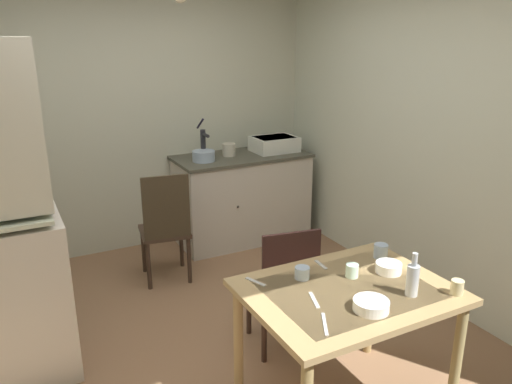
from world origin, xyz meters
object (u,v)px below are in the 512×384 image
(chair_by_counter, at_px, (165,226))
(serving_bowl_wide, at_px, (389,268))
(sink_basin, at_px, (274,144))
(glass_bottle, at_px, (413,279))
(dining_table, at_px, (347,305))
(mug_tall, at_px, (457,287))
(mixing_bowl_counter, at_px, (204,156))
(chair_far_side, at_px, (284,284))
(hand_pump, at_px, (203,141))

(chair_by_counter, xyz_separation_m, serving_bowl_wide, (0.71, -1.89, 0.28))
(sink_basin, distance_m, glass_bottle, 2.79)
(dining_table, bearing_deg, serving_bowl_wide, 8.64)
(serving_bowl_wide, bearing_deg, mug_tall, -68.34)
(sink_basin, xyz_separation_m, mixing_bowl_counter, (-0.80, -0.05, -0.03))
(dining_table, distance_m, serving_bowl_wide, 0.35)
(mixing_bowl_counter, xyz_separation_m, chair_far_side, (-0.17, -1.79, -0.46))
(sink_basin, xyz_separation_m, mug_tall, (-0.50, -2.80, -0.17))
(sink_basin, xyz_separation_m, chair_far_side, (-0.97, -1.84, -0.49))
(sink_basin, height_order, chair_by_counter, sink_basin)
(chair_far_side, height_order, mug_tall, chair_far_side)
(sink_basin, height_order, serving_bowl_wide, sink_basin)
(dining_table, relative_size, chair_far_side, 1.21)
(hand_pump, bearing_deg, dining_table, -94.66)
(sink_basin, bearing_deg, glass_bottle, -104.91)
(chair_by_counter, height_order, glass_bottle, glass_bottle)
(hand_pump, relative_size, mixing_bowl_counter, 1.82)
(mixing_bowl_counter, bearing_deg, chair_far_side, -95.50)
(mixing_bowl_counter, bearing_deg, mug_tall, -83.90)
(dining_table, relative_size, chair_by_counter, 1.11)
(dining_table, xyz_separation_m, mug_tall, (0.46, -0.31, 0.14))
(serving_bowl_wide, bearing_deg, mixing_bowl_counter, 93.65)
(sink_basin, distance_m, mug_tall, 2.85)
(mixing_bowl_counter, xyz_separation_m, dining_table, (-0.17, -2.44, -0.28))
(dining_table, height_order, chair_by_counter, chair_by_counter)
(hand_pump, relative_size, mug_tall, 4.96)
(sink_basin, relative_size, chair_by_counter, 0.45)
(sink_basin, xyz_separation_m, dining_table, (-0.96, -2.49, -0.31))
(dining_table, xyz_separation_m, chair_by_counter, (-0.39, 1.94, -0.16))
(dining_table, xyz_separation_m, glass_bottle, (0.25, -0.20, 0.19))
(sink_basin, bearing_deg, chair_by_counter, -157.88)
(dining_table, bearing_deg, chair_by_counter, 101.44)
(chair_by_counter, xyz_separation_m, glass_bottle, (0.64, -2.14, 0.35))
(chair_far_side, xyz_separation_m, serving_bowl_wide, (0.33, -0.60, 0.31))
(hand_pump, height_order, dining_table, hand_pump)
(mixing_bowl_counter, bearing_deg, sink_basin, 3.59)
(mug_tall, distance_m, glass_bottle, 0.24)
(sink_basin, distance_m, chair_far_side, 2.14)
(chair_by_counter, bearing_deg, dining_table, -78.56)
(hand_pump, height_order, glass_bottle, hand_pump)
(mixing_bowl_counter, relative_size, glass_bottle, 0.91)
(mixing_bowl_counter, distance_m, glass_bottle, 2.65)
(chair_far_side, bearing_deg, hand_pump, 83.61)
(sink_basin, distance_m, mixing_bowl_counter, 0.80)
(dining_table, height_order, glass_bottle, glass_bottle)
(chair_far_side, distance_m, chair_by_counter, 1.35)
(chair_by_counter, bearing_deg, chair_far_side, -73.35)
(dining_table, distance_m, mug_tall, 0.57)
(sink_basin, xyz_separation_m, hand_pump, (-0.76, 0.05, 0.09))
(mixing_bowl_counter, distance_m, dining_table, 2.46)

